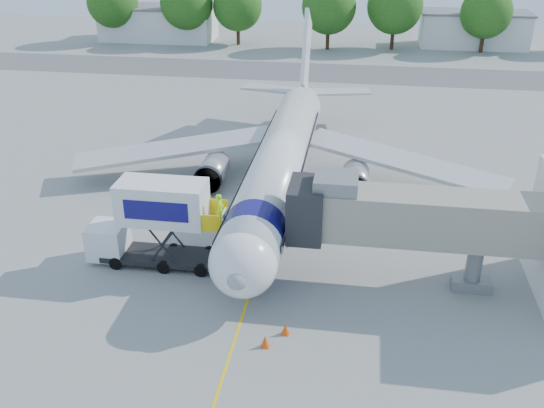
# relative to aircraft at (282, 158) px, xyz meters

# --- Properties ---
(ground) EXTENTS (160.00, 160.00, 0.00)m
(ground) POSITION_rel_aircraft_xyz_m (0.00, -4.12, -2.95)
(ground) COLOR gray
(ground) RESTS_ON ground
(guidance_line) EXTENTS (0.15, 70.00, 0.01)m
(guidance_line) POSITION_rel_aircraft_xyz_m (0.00, -4.12, -2.94)
(guidance_line) COLOR yellow
(guidance_line) RESTS_ON ground
(taxiway_strip) EXTENTS (120.00, 10.00, 0.01)m
(taxiway_strip) POSITION_rel_aircraft_xyz_m (0.00, 37.88, -2.94)
(taxiway_strip) COLOR #59595B
(taxiway_strip) RESTS_ON ground
(aircraft) EXTENTS (34.17, 37.73, 11.35)m
(aircraft) POSITION_rel_aircraft_xyz_m (0.00, 0.00, 0.00)
(aircraft) COLOR white
(aircraft) RESTS_ON ground
(jet_bridge) EXTENTS (13.90, 3.20, 6.60)m
(jet_bridge) POSITION_rel_aircraft_xyz_m (7.99, -11.12, 1.39)
(jet_bridge) COLOR gray
(jet_bridge) RESTS_ON ground
(catering_hiloader) EXTENTS (8.53, 2.44, 5.50)m
(catering_hiloader) POSITION_rel_aircraft_xyz_m (-6.26, -11.12, -0.19)
(catering_hiloader) COLOR black
(catering_hiloader) RESTS_ON ground
(ground_tug) EXTENTS (3.48, 2.47, 1.26)m
(ground_tug) POSITION_rel_aircraft_xyz_m (4.03, -19.26, -2.29)
(ground_tug) COLOR silver
(ground_tug) RESTS_ON ground
(safety_cone_a) EXTENTS (0.43, 0.43, 0.68)m
(safety_cone_a) POSITION_rel_aircraft_xyz_m (1.62, -17.94, -2.62)
(safety_cone_a) COLOR #DD4A0B
(safety_cone_a) RESTS_ON ground
(safety_cone_b) EXTENTS (0.42, 0.42, 0.67)m
(safety_cone_b) POSITION_rel_aircraft_xyz_m (2.49, -16.81, -2.62)
(safety_cone_b) COLOR #DD4A0B
(safety_cone_b) RESTS_ON ground
(outbuilding_left) EXTENTS (18.40, 8.40, 5.30)m
(outbuilding_left) POSITION_rel_aircraft_xyz_m (-28.00, 55.88, -0.29)
(outbuilding_left) COLOR silver
(outbuilding_left) RESTS_ON ground
(outbuilding_right) EXTENTS (16.40, 7.40, 5.30)m
(outbuilding_right) POSITION_rel_aircraft_xyz_m (22.00, 57.88, -0.29)
(outbuilding_right) COLOR silver
(outbuilding_right) RESTS_ON ground
(tree_a) EXTENTS (7.97, 7.97, 10.16)m
(tree_a) POSITION_rel_aircraft_xyz_m (-34.31, 52.96, 3.22)
(tree_a) COLOR #382314
(tree_a) RESTS_ON ground
(tree_b) EXTENTS (8.12, 8.12, 10.36)m
(tree_b) POSITION_rel_aircraft_xyz_m (-22.21, 52.80, 3.34)
(tree_b) COLOR #382314
(tree_b) RESTS_ON ground
(tree_c) EXTENTS (7.57, 7.57, 9.65)m
(tree_c) POSITION_rel_aircraft_xyz_m (-14.36, 53.79, 2.91)
(tree_c) COLOR #382314
(tree_c) RESTS_ON ground
(tree_d) EXTENTS (8.10, 8.10, 10.33)m
(tree_d) POSITION_rel_aircraft_xyz_m (-0.17, 52.42, 3.32)
(tree_d) COLOR #382314
(tree_d) RESTS_ON ground
(tree_e) EXTENTS (8.26, 8.26, 10.53)m
(tree_e) POSITION_rel_aircraft_xyz_m (9.57, 53.80, 3.44)
(tree_e) COLOR #382314
(tree_e) RESTS_ON ground
(tree_f) EXTENTS (7.46, 7.46, 9.51)m
(tree_f) POSITION_rel_aircraft_xyz_m (22.79, 53.76, 2.83)
(tree_f) COLOR #382314
(tree_f) RESTS_ON ground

